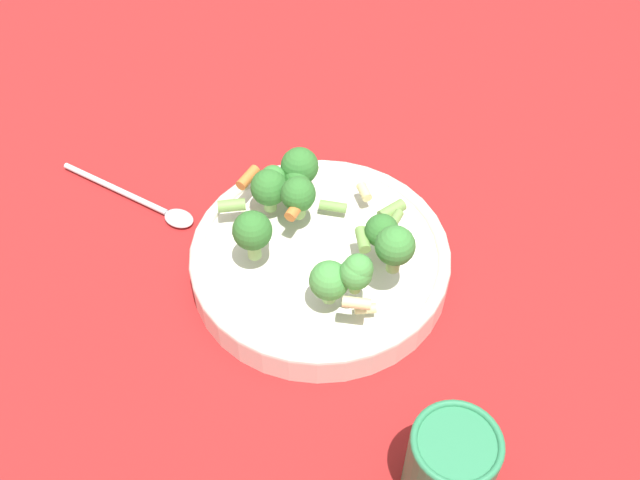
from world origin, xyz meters
TOP-DOWN VIEW (x-y plane):
  - ground_plane at (0.00, 0.00)m, footprint 3.00×3.00m
  - bowl at (0.00, 0.00)m, footprint 0.27×0.27m
  - pasta_salad at (-0.00, -0.01)m, footprint 0.17×0.22m
  - cup at (0.13, 0.22)m, footprint 0.07×0.07m
  - spoon at (0.04, -0.21)m, footprint 0.03×0.19m

SIDE VIEW (x-z plane):
  - ground_plane at x=0.00m, z-range 0.00..0.00m
  - spoon at x=0.04m, z-range 0.00..0.01m
  - bowl at x=0.00m, z-range 0.00..0.04m
  - cup at x=0.13m, z-range 0.00..0.09m
  - pasta_salad at x=0.00m, z-range 0.04..0.12m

